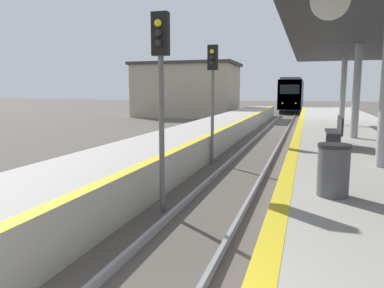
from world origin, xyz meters
The scene contains 7 objects.
train centered at (0.00, 49.64, 2.14)m, with size 2.62×16.25×4.20m.
signal_near centered at (-1.06, 6.33, 3.06)m, with size 0.36×0.31×4.37m.
signal_mid centered at (-1.39, 12.25, 3.06)m, with size 0.36×0.31×4.37m.
station_canopy centered at (3.64, 10.64, 4.39)m, with size 4.66×21.74×3.55m.
trash_bin centered at (2.44, 5.10, 1.45)m, with size 0.53×0.53×0.86m.
bench centered at (2.85, 10.97, 1.50)m, with size 0.44×1.61×0.92m.
station_building centered at (-10.28, 36.63, 2.80)m, with size 10.62×7.01×5.58m.
Camera 1 is at (1.99, -1.28, 2.73)m, focal length 35.00 mm.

